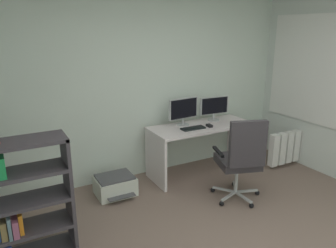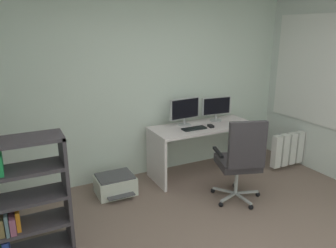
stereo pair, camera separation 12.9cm
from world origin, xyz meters
The scene contains 12 objects.
wall_back centered at (0.00, 2.41, 1.29)m, with size 4.62×0.10×2.58m, color silver.
window_pane centered at (2.31, 1.53, 1.49)m, with size 0.01×1.25×1.48m, color white.
window_frame centered at (2.30, 1.53, 1.49)m, with size 0.02×1.33×1.56m, color white.
desk centered at (0.73, 1.97, 0.55)m, with size 1.52×0.62×0.74m.
monitor_main centered at (0.50, 2.10, 0.97)m, with size 0.48×0.18×0.39m.
monitor_secondary centered at (1.04, 2.10, 0.95)m, with size 0.47×0.18×0.36m.
keyboard centered at (0.52, 1.87, 0.75)m, with size 0.34×0.13×0.02m, color black.
computer_mouse centered at (0.78, 1.85, 0.75)m, with size 0.06×0.10×0.03m, color black.
office_chair centered at (0.67, 1.04, 0.59)m, with size 0.63×0.65×1.08m.
bookshelf centered at (-1.84, 1.19, 0.55)m, with size 0.88×0.34×1.15m.
printer centered at (-0.61, 1.94, 0.13)m, with size 0.49×0.47×0.26m.
radiator centered at (2.21, 1.53, 0.31)m, with size 1.02×0.10×0.49m.
Camera 1 is at (-1.83, -1.71, 2.06)m, focal length 34.75 mm.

